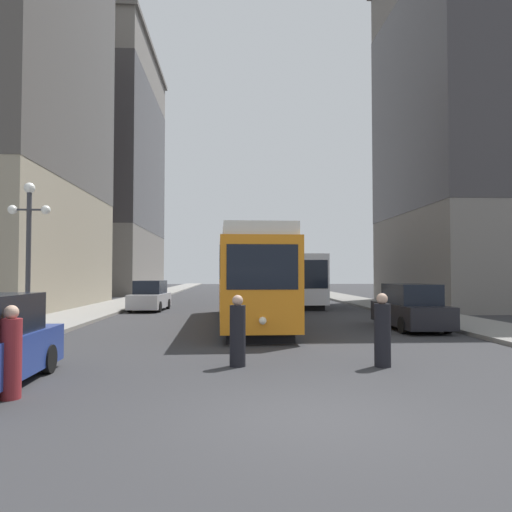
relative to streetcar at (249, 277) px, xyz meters
The scene contains 13 objects.
ground_plane 14.62m from the streetcar, 88.55° to the right, with size 200.00×200.00×0.00m, color #303033.
sidewalk_left 27.03m from the streetcar, 108.71° to the left, with size 3.30×120.00×0.15m, color gray.
sidewalk_right 27.27m from the streetcar, 69.83° to the left, with size 3.30×120.00×0.15m, color gray.
streetcar is the anchor object (origin of this frame).
transit_bus 13.83m from the streetcar, 73.99° to the left, with size 2.63×12.96×3.45m.
parked_car_left_near 9.96m from the streetcar, 125.18° to the left, with size 2.07×4.61×1.82m.
parked_car_right_far 7.06m from the streetcar, 22.19° to the right, with size 1.93×4.77×1.82m.
pedestrian_crossing_near 10.82m from the streetcar, 74.68° to the right, with size 0.39×0.39×1.76m.
pedestrian_crossing_far 10.24m from the streetcar, 93.62° to the right, with size 0.38×0.38×1.72m.
pedestrian_on_sidewalk 13.89m from the streetcar, 110.04° to the right, with size 0.37×0.37×1.67m.
lamp_post_left_near 9.34m from the streetcar, 145.44° to the right, with size 1.41×0.36×5.16m.
building_left_midblock 42.89m from the streetcar, 115.04° to the left, with size 14.61×22.91×29.28m.
building_right_corner 22.51m from the streetcar, 33.55° to the left, with size 11.04×14.79×25.94m.
Camera 1 is at (-1.18, -7.52, 2.23)m, focal length 34.29 mm.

